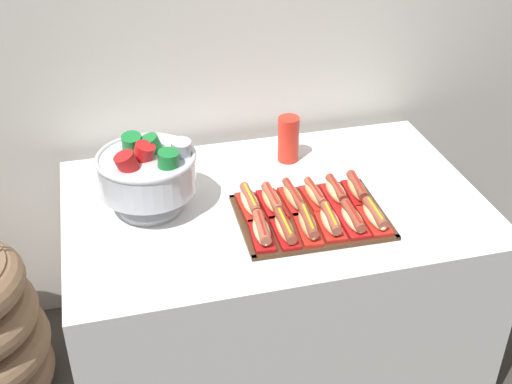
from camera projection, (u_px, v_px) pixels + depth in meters
ground_plane at (271, 358)px, 2.70m from camera, size 10.00×10.00×0.00m
buffet_table at (273, 282)px, 2.49m from camera, size 1.43×0.91×0.77m
serving_tray at (311, 217)px, 2.20m from camera, size 0.49×0.37×0.01m
hot_dog_0 at (262, 231)px, 2.08m from camera, size 0.08×0.17×0.06m
hot_dog_1 at (285, 229)px, 2.09m from camera, size 0.06×0.18×0.06m
hot_dog_2 at (308, 225)px, 2.10m from camera, size 0.07×0.18×0.06m
hot_dog_3 at (330, 222)px, 2.12m from camera, size 0.08×0.17×0.06m
hot_dog_4 at (353, 219)px, 2.13m from camera, size 0.07×0.17×0.06m
hot_dog_5 at (375, 216)px, 2.15m from camera, size 0.07×0.18×0.06m
hot_dog_6 at (250, 203)px, 2.21m from camera, size 0.07×0.18×0.06m
hot_dog_7 at (272, 201)px, 2.23m from camera, size 0.07×0.18×0.06m
hot_dog_8 at (294, 198)px, 2.24m from camera, size 0.06×0.18×0.06m
hot_dog_9 at (315, 195)px, 2.26m from camera, size 0.06×0.17×0.06m
hot_dog_10 at (336, 192)px, 2.27m from camera, size 0.07×0.16×0.06m
hot_dog_11 at (357, 189)px, 2.28m from camera, size 0.08×0.17×0.07m
punch_bowl at (148, 171)px, 2.17m from camera, size 0.33×0.33×0.26m
cup_stack at (288, 139)px, 2.48m from camera, size 0.08×0.08×0.18m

